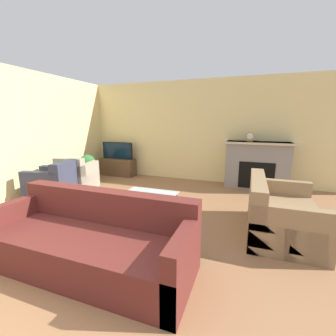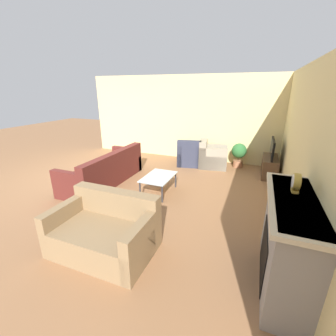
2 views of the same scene
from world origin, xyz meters
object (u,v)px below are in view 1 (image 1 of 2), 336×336
couch_sectional (92,242)px  mantel_clock (250,137)px  armchair_accent (78,178)px  potted_plant (88,165)px  tv (117,150)px  armchair_by_window (53,186)px  couch_loveseat (279,215)px  coffee_table (149,196)px

couch_sectional → mantel_clock: size_ratio=10.57×
armchair_accent → potted_plant: 0.82m
mantel_clock → potted_plant: bearing=-167.4°
armchair_accent → potted_plant: armchair_accent is taller
tv → armchair_by_window: 2.36m
couch_loveseat → armchair_by_window: 4.31m
armchair_accent → armchair_by_window: bearing=80.1°
couch_loveseat → armchair_by_window: bearing=90.0°
potted_plant → couch_loveseat: bearing=-17.5°
couch_sectional → couch_loveseat: 2.61m
armchair_accent → coffee_table: size_ratio=0.99×
couch_loveseat → mantel_clock: size_ratio=6.44×
couch_sectional → coffee_table: couch_sectional is taller
coffee_table → mantel_clock: 3.03m
couch_loveseat → armchair_by_window: size_ratio=1.47×
couch_sectional → armchair_accent: 3.15m
tv → potted_plant: tv is taller
armchair_accent → couch_sectional: bearing=125.7°
coffee_table → mantel_clock: mantel_clock is taller
armchair_by_window → armchair_accent: 0.70m
armchair_accent → mantel_clock: 4.27m
couch_loveseat → armchair_accent: same height
tv → mantel_clock: 3.74m
tv → couch_loveseat: (4.20, -2.32, -0.47)m
couch_sectional → armchair_accent: size_ratio=2.60×
armchair_by_window → couch_loveseat: bearing=78.7°
couch_loveseat → coffee_table: couch_loveseat is taller
armchair_by_window → mantel_clock: bearing=110.5°
couch_loveseat → coffee_table: bearing=91.8°
potted_plant → tv: bearing=64.7°
armchair_accent → potted_plant: size_ratio=1.24×
armchair_accent → potted_plant: bearing=-76.2°
armchair_by_window → mantel_clock: mantel_clock is taller
armchair_accent → coffee_table: (2.24, -0.76, 0.06)m
armchair_accent → mantel_clock: (3.81, 1.67, 0.96)m
couch_loveseat → tv: bearing=61.1°
tv → coffee_table: tv is taller
couch_sectional → potted_plant: (-2.51, 3.00, 0.16)m
tv → mantel_clock: mantel_clock is taller
armchair_by_window → coffee_table: (2.25, -0.07, 0.06)m
armchair_by_window → armchair_accent: bearing=167.5°
armchair_by_window → potted_plant: (-0.30, 1.45, 0.14)m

